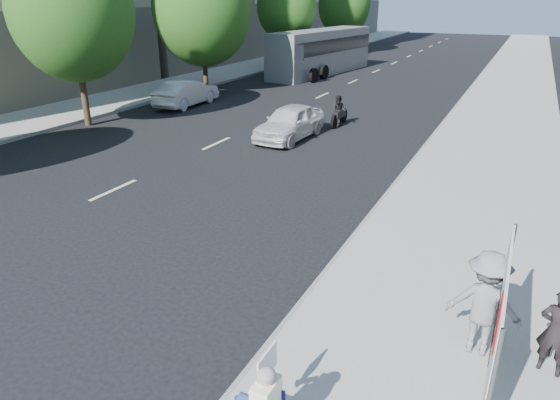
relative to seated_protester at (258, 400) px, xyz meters
The scene contains 15 objects.
ground 5.20m from the seated_protester, 116.53° to the left, with size 160.00×160.00×0.00m, color black.
near_sidewalk 24.66m from the seated_protester, 86.02° to the left, with size 5.00×120.00×0.15m, color #98968E.
far_sidewalk 31.10m from the seated_protester, 127.76° to the left, with size 4.50×120.00×0.15m, color #98968E.
tree_far_b 20.79m from the seated_protester, 141.80° to the left, with size 5.40×5.40×8.24m.
tree_far_c 27.98m from the seated_protester, 125.30° to the left, with size 6.00×6.00×8.47m.
tree_far_d 38.31m from the seated_protester, 114.81° to the left, with size 4.80×4.80×7.65m.
tree_far_e 51.30m from the seated_protester, 108.22° to the left, with size 5.40×5.40×7.89m.
seated_protester is the anchor object (origin of this frame).
jogger 4.09m from the seated_protester, 53.52° to the left, with size 1.20×0.69×1.86m, color slate.
pedestrian_woman 4.78m from the seated_protester, 42.70° to the left, with size 0.55×0.36×1.50m, color black.
protest_banner 3.51m from the seated_protester, 40.26° to the left, with size 0.08×3.06×2.20m.
white_sedan_near 15.97m from the seated_protester, 113.52° to the left, with size 1.69×4.21×1.43m, color silver.
white_sedan_mid 23.39m from the seated_protester, 128.18° to the left, with size 1.53×4.40×1.45m, color silver.
motorcycle 18.52m from the seated_protester, 106.54° to the left, with size 0.69×2.04×1.42m.
bus 35.62m from the seated_protester, 110.36° to the left, with size 4.14×12.32×3.30m.
Camera 1 is at (4.73, -8.95, 5.73)m, focal length 32.00 mm.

